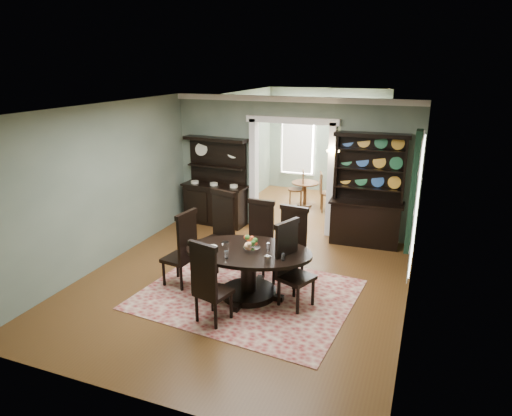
{
  "coord_description": "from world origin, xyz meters",
  "views": [
    {
      "loc": [
        2.84,
        -6.54,
        3.7
      ],
      "look_at": [
        0.08,
        0.6,
        1.24
      ],
      "focal_mm": 32.0,
      "sensor_mm": 36.0,
      "label": 1
    }
  ],
  "objects_px": {
    "sideboard": "(216,194)",
    "welsh_dresser": "(367,205)",
    "parlor_table": "(305,191)",
    "dining_table": "(248,264)"
  },
  "relations": [
    {
      "from": "sideboard",
      "to": "welsh_dresser",
      "type": "xyz_separation_m",
      "value": [
        3.51,
        -0.02,
        0.13
      ]
    },
    {
      "from": "dining_table",
      "to": "welsh_dresser",
      "type": "bearing_deg",
      "value": 56.62
    },
    {
      "from": "welsh_dresser",
      "to": "parlor_table",
      "type": "distance_m",
      "value": 2.83
    },
    {
      "from": "dining_table",
      "to": "sideboard",
      "type": "bearing_deg",
      "value": 116.21
    },
    {
      "from": "sideboard",
      "to": "parlor_table",
      "type": "xyz_separation_m",
      "value": [
        1.63,
        2.06,
        -0.28
      ]
    },
    {
      "from": "dining_table",
      "to": "sideboard",
      "type": "relative_size",
      "value": 1.09
    },
    {
      "from": "parlor_table",
      "to": "sideboard",
      "type": "bearing_deg",
      "value": -128.3
    },
    {
      "from": "sideboard",
      "to": "parlor_table",
      "type": "distance_m",
      "value": 2.64
    },
    {
      "from": "sideboard",
      "to": "parlor_table",
      "type": "relative_size",
      "value": 2.88
    },
    {
      "from": "dining_table",
      "to": "welsh_dresser",
      "type": "relative_size",
      "value": 0.95
    }
  ]
}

